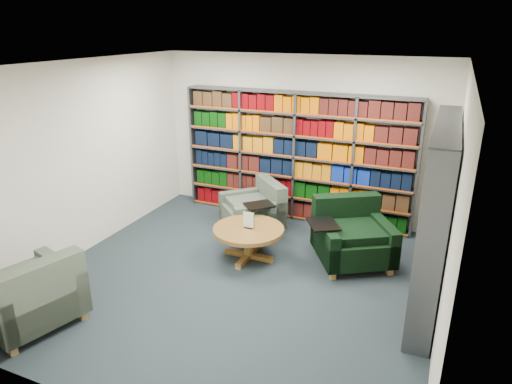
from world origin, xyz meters
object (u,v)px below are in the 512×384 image
at_px(coffee_table, 249,234).
at_px(chair_teal_left, 257,210).
at_px(chair_green_right, 351,237).
at_px(chair_teal_front, 32,298).

bearing_deg(coffee_table, chair_teal_left, 106.64).
relative_size(chair_teal_left, coffee_table, 1.21).
relative_size(chair_teal_left, chair_green_right, 0.92).
bearing_deg(chair_green_right, coffee_table, -157.93).
bearing_deg(chair_green_right, chair_teal_front, -134.87).
bearing_deg(chair_teal_front, chair_teal_left, 69.72).
height_order(chair_green_right, coffee_table, chair_green_right).
distance_m(chair_teal_left, chair_teal_front, 3.68).
xyz_separation_m(chair_teal_left, chair_green_right, (1.68, -0.48, 0.04)).
xyz_separation_m(chair_teal_left, coffee_table, (0.31, -1.04, 0.06)).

